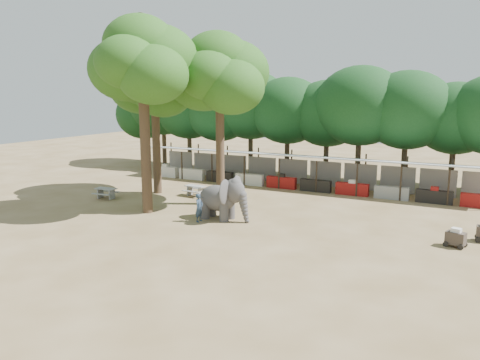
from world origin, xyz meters
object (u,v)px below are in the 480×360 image
at_px(yard_tree_back, 219,75).
at_px(elephant, 223,198).
at_px(picnic_table_far, 195,189).
at_px(cart_front, 456,238).
at_px(yard_tree_left, 154,82).
at_px(handler, 199,208).
at_px(picnic_table_near, 106,192).
at_px(yard_tree_center, 143,62).

distance_m(yard_tree_back, elephant, 8.33).
bearing_deg(elephant, picnic_table_far, 138.80).
bearing_deg(cart_front, yard_tree_left, -174.35).
bearing_deg(picnic_table_far, handler, -51.64).
relative_size(yard_tree_back, cart_front, 10.27).
bearing_deg(picnic_table_near, picnic_table_far, 30.27).
distance_m(elephant, handler, 1.55).
relative_size(handler, picnic_table_far, 1.04).
bearing_deg(elephant, yard_tree_left, 153.54).
bearing_deg(yard_tree_left, picnic_table_near, -119.48).
distance_m(yard_tree_back, picnic_table_far, 8.60).
bearing_deg(picnic_table_near, handler, -18.08).
bearing_deg(picnic_table_near, yard_tree_left, 55.31).
distance_m(yard_tree_back, picnic_table_near, 11.58).
distance_m(elephant, cart_front, 12.60).
distance_m(elephant, picnic_table_far, 6.88).
distance_m(handler, picnic_table_near, 9.37).
distance_m(yard_tree_left, picnic_table_far, 8.35).
relative_size(yard_tree_center, picnic_table_near, 7.46).
bearing_deg(yard_tree_center, picnic_table_far, 87.63).
relative_size(picnic_table_near, picnic_table_far, 1.01).
height_order(handler, cart_front, handler).
xyz_separation_m(yard_tree_left, handler, (7.18, -5.54, -7.36)).
bearing_deg(cart_front, picnic_table_near, -164.87).
relative_size(elephant, picnic_table_near, 2.08).
relative_size(yard_tree_back, elephant, 3.38).
relative_size(yard_tree_center, cart_front, 10.88).
bearing_deg(elephant, yard_tree_center, -171.94).
relative_size(handler, cart_front, 1.51).
bearing_deg(handler, yard_tree_left, 52.69).
relative_size(yard_tree_left, handler, 6.59).
distance_m(picnic_table_near, cart_front, 22.70).
bearing_deg(yard_tree_center, yard_tree_left, 120.96).
bearing_deg(picnic_table_far, yard_tree_left, -171.99).
xyz_separation_m(picnic_table_near, cart_front, (22.70, -0.22, -0.02)).
xyz_separation_m(yard_tree_left, yard_tree_back, (6.00, -1.00, 0.34)).
bearing_deg(cart_front, yard_tree_center, -160.03).
xyz_separation_m(yard_tree_center, cart_front, (17.75, 1.33, -8.74)).
xyz_separation_m(picnic_table_near, picnic_table_far, (5.17, 3.68, 0.01)).
bearing_deg(yard_tree_back, handler, -75.42).
relative_size(yard_tree_back, picnic_table_far, 7.08).
bearing_deg(yard_tree_center, handler, -7.31).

